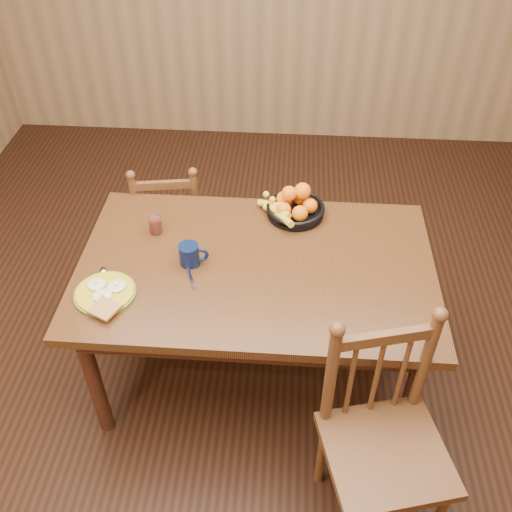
# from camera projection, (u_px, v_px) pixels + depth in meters

# --- Properties ---
(room) EXTENTS (4.52, 5.02, 2.72)m
(room) POSITION_uv_depth(u_px,v_px,m) (256.00, 148.00, 2.16)
(room) COLOR black
(room) RESTS_ON ground
(dining_table) EXTENTS (1.60, 1.00, 0.75)m
(dining_table) POSITION_uv_depth(u_px,v_px,m) (256.00, 278.00, 2.61)
(dining_table) COLOR black
(dining_table) RESTS_ON ground
(chair_far) EXTENTS (0.44, 0.43, 0.85)m
(chair_far) POSITION_uv_depth(u_px,v_px,m) (171.00, 225.00, 3.30)
(chair_far) COLOR #4F2C17
(chair_far) RESTS_ON ground
(chair_near) EXTENTS (0.55, 0.54, 1.00)m
(chair_near) POSITION_uv_depth(u_px,v_px,m) (383.00, 441.00, 2.19)
(chair_near) COLOR #4F2C17
(chair_near) RESTS_ON ground
(breakfast_plate) EXTENTS (0.26, 0.30, 0.04)m
(breakfast_plate) POSITION_uv_depth(u_px,v_px,m) (105.00, 293.00, 2.40)
(breakfast_plate) COLOR #59601E
(breakfast_plate) RESTS_ON dining_table
(fork) EXTENTS (0.06, 0.18, 0.00)m
(fork) POSITION_uv_depth(u_px,v_px,m) (193.00, 273.00, 2.51)
(fork) COLOR silver
(fork) RESTS_ON dining_table
(spoon) EXTENTS (0.06, 0.16, 0.01)m
(spoon) POSITION_uv_depth(u_px,v_px,m) (102.00, 274.00, 2.50)
(spoon) COLOR silver
(spoon) RESTS_ON dining_table
(coffee_mug) EXTENTS (0.13, 0.09, 0.10)m
(coffee_mug) POSITION_uv_depth(u_px,v_px,m) (190.00, 254.00, 2.53)
(coffee_mug) COLOR #091435
(coffee_mug) RESTS_ON dining_table
(juice_glass) EXTENTS (0.06, 0.06, 0.09)m
(juice_glass) POSITION_uv_depth(u_px,v_px,m) (156.00, 225.00, 2.70)
(juice_glass) COLOR silver
(juice_glass) RESTS_ON dining_table
(fruit_bowl) EXTENTS (0.32, 0.32, 0.17)m
(fruit_bowl) POSITION_uv_depth(u_px,v_px,m) (294.00, 206.00, 2.80)
(fruit_bowl) COLOR black
(fruit_bowl) RESTS_ON dining_table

